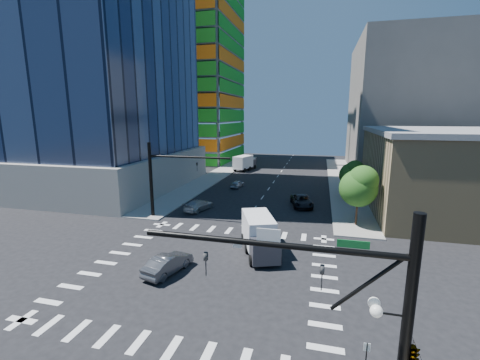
% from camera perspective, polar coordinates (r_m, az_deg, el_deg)
% --- Properties ---
extents(ground, '(160.00, 160.00, 0.00)m').
position_cam_1_polar(ground, '(27.10, -5.35, -15.58)').
color(ground, black).
rests_on(ground, ground).
extents(road_markings, '(20.00, 20.00, 0.01)m').
position_cam_1_polar(road_markings, '(27.10, -5.35, -15.57)').
color(road_markings, silver).
rests_on(road_markings, ground).
extents(sidewalk_ne, '(5.00, 60.00, 0.15)m').
position_cam_1_polar(sidewalk_ne, '(64.03, 17.68, -0.10)').
color(sidewalk_ne, gray).
rests_on(sidewalk_ne, ground).
extents(sidewalk_nw, '(5.00, 60.00, 0.15)m').
position_cam_1_polar(sidewalk_nw, '(67.17, -4.10, 0.93)').
color(sidewalk_nw, gray).
rests_on(sidewalk_nw, ground).
extents(construction_building, '(25.16, 34.50, 70.60)m').
position_cam_1_polar(construction_building, '(92.66, -9.14, 18.95)').
color(construction_building, gray).
rests_on(construction_building, ground).
extents(commercial_building, '(20.50, 22.50, 10.60)m').
position_cam_1_polar(commercial_building, '(48.26, 34.28, 1.13)').
color(commercial_building, tan).
rests_on(commercial_building, ground).
extents(bg_building_ne, '(24.00, 30.00, 28.00)m').
position_cam_1_polar(bg_building_ne, '(79.97, 28.30, 11.34)').
color(bg_building_ne, '#5F5B55').
rests_on(bg_building_ne, ground).
extents(signal_mast_se, '(10.51, 2.48, 9.00)m').
position_cam_1_polar(signal_mast_se, '(13.58, 23.61, -22.04)').
color(signal_mast_se, black).
rests_on(signal_mast_se, sidewalk_se).
extents(signal_mast_nw, '(10.20, 0.40, 9.00)m').
position_cam_1_polar(signal_mast_nw, '(39.35, -13.71, 1.17)').
color(signal_mast_nw, black).
rests_on(signal_mast_nw, sidewalk_nw).
extents(tree_south, '(4.16, 4.16, 6.82)m').
position_cam_1_polar(tree_south, '(37.65, 20.53, -0.95)').
color(tree_south, '#382316').
rests_on(tree_south, sidewalk_ne).
extents(tree_north, '(3.54, 3.52, 5.78)m').
position_cam_1_polar(tree_north, '(49.54, 19.36, 1.14)').
color(tree_north, '#382316').
rests_on(tree_north, sidewalk_ne).
extents(no_parking_sign, '(0.30, 0.06, 2.20)m').
position_cam_1_polar(no_parking_sign, '(17.70, 21.48, -27.51)').
color(no_parking_sign, black).
rests_on(no_parking_sign, ground).
extents(car_nb_far, '(3.67, 5.89, 1.52)m').
position_cam_1_polar(car_nb_far, '(44.78, 10.90, -3.69)').
color(car_nb_far, black).
rests_on(car_nb_far, ground).
extents(car_sb_near, '(3.21, 5.17, 1.40)m').
position_cam_1_polar(car_sb_near, '(42.57, -7.33, -4.46)').
color(car_sb_near, silver).
rests_on(car_sb_near, ground).
extents(car_sb_mid, '(1.81, 3.87, 1.28)m').
position_cam_1_polar(car_sb_mid, '(55.49, -0.48, -0.68)').
color(car_sb_mid, '#B9BCC1').
rests_on(car_sb_mid, ground).
extents(car_sb_cross, '(2.70, 4.85, 1.51)m').
position_cam_1_polar(car_sb_cross, '(26.85, -12.67, -14.29)').
color(car_sb_cross, '#4E4F53').
rests_on(car_sb_cross, ground).
extents(box_truck_near, '(4.68, 6.72, 3.25)m').
position_cam_1_polar(box_truck_near, '(29.34, 3.59, -10.30)').
color(box_truck_near, black).
rests_on(box_truck_near, ground).
extents(box_truck_far, '(4.27, 6.86, 3.35)m').
position_cam_1_polar(box_truck_far, '(73.04, 0.95, 2.93)').
color(box_truck_far, black).
rests_on(box_truck_far, ground).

